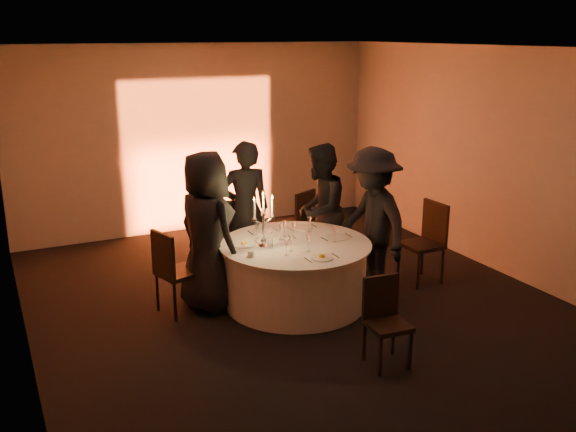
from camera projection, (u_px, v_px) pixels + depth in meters
name	position (u px, v px, depth m)	size (l,w,h in m)	color
floor	(295.00, 303.00, 7.77)	(7.00, 7.00, 0.00)	black
ceiling	(296.00, 48.00, 6.93)	(7.00, 7.00, 0.00)	white
wall_back	(199.00, 138.00, 10.38)	(7.00, 7.00, 0.00)	#9D9992
wall_front	(527.00, 289.00, 4.33)	(7.00, 7.00, 0.00)	#9D9992
wall_left	(14.00, 214.00, 6.09)	(7.00, 7.00, 0.00)	#9D9992
wall_right	(495.00, 160.00, 8.61)	(7.00, 7.00, 0.00)	#9D9992
uplighter_fixture	(208.00, 229.00, 10.52)	(0.25, 0.12, 0.10)	black
banquet_table	(295.00, 274.00, 7.66)	(1.80, 1.80, 0.77)	black
chair_left	(172.00, 267.00, 7.34)	(0.55, 0.55, 1.00)	black
chair_back_left	(231.00, 230.00, 8.70)	(0.52, 0.52, 1.02)	black
chair_back_right	(299.00, 220.00, 9.18)	(0.59, 0.59, 1.01)	black
chair_right	(427.00, 237.00, 8.32)	(0.48, 0.48, 1.06)	black
chair_front	(385.00, 316.00, 6.27)	(0.42, 0.42, 0.88)	black
guest_left	(207.00, 232.00, 7.38)	(0.92, 0.60, 1.89)	black
guest_back_left	(245.00, 210.00, 8.42)	(0.67, 0.44, 1.83)	black
guest_back_right	(320.00, 210.00, 8.51)	(0.86, 0.67, 1.77)	black
guest_right	(372.00, 221.00, 7.91)	(1.19, 0.68, 1.84)	black
plate_left	(244.00, 244.00, 7.47)	(0.36, 0.27, 0.08)	white
plate_back_left	(263.00, 231.00, 7.99)	(0.36, 0.26, 0.01)	white
plate_back_right	(302.00, 227.00, 8.14)	(0.35, 0.27, 0.01)	white
plate_right	(337.00, 237.00, 7.75)	(0.36, 0.28, 0.01)	white
plate_front	(322.00, 257.00, 7.04)	(0.36, 0.25, 0.08)	white
coffee_cup	(251.00, 254.00, 7.10)	(0.11, 0.11, 0.07)	white
candelabra	(264.00, 228.00, 7.35)	(0.28, 0.13, 0.67)	silver
wine_glass_a	(294.00, 227.00, 7.70)	(0.07, 0.07, 0.19)	silver
wine_glass_b	(309.00, 221.00, 7.93)	(0.07, 0.07, 0.19)	silver
wine_glass_c	(335.00, 231.00, 7.56)	(0.07, 0.07, 0.19)	silver
wine_glass_d	(284.00, 226.00, 7.76)	(0.07, 0.07, 0.19)	silver
wine_glass_e	(309.00, 240.00, 7.22)	(0.07, 0.07, 0.19)	silver
wine_glass_f	(257.00, 228.00, 7.66)	(0.07, 0.07, 0.19)	silver
wine_glass_g	(287.00, 244.00, 7.10)	(0.07, 0.07, 0.19)	silver
wine_glass_h	(291.00, 239.00, 7.25)	(0.07, 0.07, 0.19)	silver
wine_glass_i	(281.00, 229.00, 7.63)	(0.07, 0.07, 0.19)	silver
tumbler_a	(270.00, 244.00, 7.37)	(0.07, 0.07, 0.09)	silver
tumbler_b	(270.00, 242.00, 7.46)	(0.07, 0.07, 0.09)	silver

